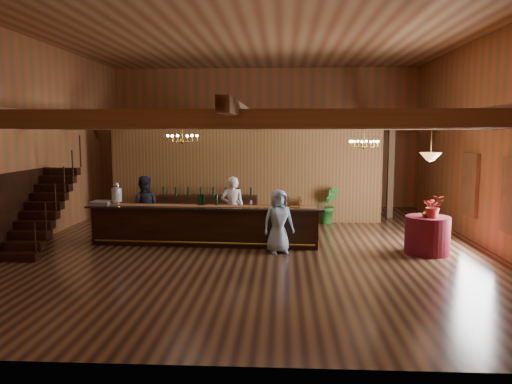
# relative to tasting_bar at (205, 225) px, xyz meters

# --- Properties ---
(floor) EXTENTS (14.00, 14.00, 0.00)m
(floor) POSITION_rel_tasting_bar_xyz_m (1.32, 0.13, -0.53)
(floor) COLOR brown
(floor) RESTS_ON ground
(ceiling) EXTENTS (14.00, 14.00, 0.00)m
(ceiling) POSITION_rel_tasting_bar_xyz_m (1.32, 0.13, 4.97)
(ceiling) COLOR #A17244
(ceiling) RESTS_ON wall_back
(wall_back) EXTENTS (12.00, 0.10, 5.50)m
(wall_back) POSITION_rel_tasting_bar_xyz_m (1.32, 7.13, 2.22)
(wall_back) COLOR #AD5C31
(wall_back) RESTS_ON floor
(wall_front) EXTENTS (12.00, 0.10, 5.50)m
(wall_front) POSITION_rel_tasting_bar_xyz_m (1.32, -6.87, 2.22)
(wall_front) COLOR #AD5C31
(wall_front) RESTS_ON floor
(wall_left) EXTENTS (0.10, 14.00, 5.50)m
(wall_left) POSITION_rel_tasting_bar_xyz_m (-4.68, 0.13, 2.22)
(wall_left) COLOR #AD5C31
(wall_left) RESTS_ON floor
(wall_right) EXTENTS (0.10, 14.00, 5.50)m
(wall_right) POSITION_rel_tasting_bar_xyz_m (7.32, 0.13, 2.22)
(wall_right) COLOR #AD5C31
(wall_right) RESTS_ON floor
(beam_grid) EXTENTS (11.90, 13.90, 0.39)m
(beam_grid) POSITION_rel_tasting_bar_xyz_m (1.32, 0.64, 2.71)
(beam_grid) COLOR brown
(beam_grid) RESTS_ON wall_left
(support_posts) EXTENTS (9.20, 10.20, 3.20)m
(support_posts) POSITION_rel_tasting_bar_xyz_m (1.32, -0.37, 1.07)
(support_posts) COLOR brown
(support_posts) RESTS_ON floor
(partition_wall) EXTENTS (9.00, 0.18, 3.10)m
(partition_wall) POSITION_rel_tasting_bar_xyz_m (0.82, 3.63, 1.02)
(partition_wall) COLOR brown
(partition_wall) RESTS_ON floor
(window_right_back) EXTENTS (0.12, 1.05, 1.75)m
(window_right_back) POSITION_rel_tasting_bar_xyz_m (7.27, 1.13, 1.02)
(window_right_back) COLOR white
(window_right_back) RESTS_ON wall_right
(staircase) EXTENTS (1.00, 2.80, 2.00)m
(staircase) POSITION_rel_tasting_bar_xyz_m (-4.13, -0.61, 0.47)
(staircase) COLOR black
(staircase) RESTS_ON floor
(backroom_boxes) EXTENTS (4.10, 0.60, 1.10)m
(backroom_boxes) POSITION_rel_tasting_bar_xyz_m (1.03, 5.63, -0.00)
(backroom_boxes) COLOR black
(backroom_boxes) RESTS_ON floor
(tasting_bar) EXTENTS (6.32, 1.12, 1.06)m
(tasting_bar) POSITION_rel_tasting_bar_xyz_m (0.00, 0.00, 0.00)
(tasting_bar) COLOR black
(tasting_bar) RESTS_ON floor
(beverage_dispenser) EXTENTS (0.26, 0.26, 0.60)m
(beverage_dispenser) POSITION_rel_tasting_bar_xyz_m (-2.41, 0.18, 0.80)
(beverage_dispenser) COLOR silver
(beverage_dispenser) RESTS_ON tasting_bar
(glass_rack_tray) EXTENTS (0.50, 0.50, 0.10)m
(glass_rack_tray) POSITION_rel_tasting_bar_xyz_m (-2.81, 0.10, 0.57)
(glass_rack_tray) COLOR gray
(glass_rack_tray) RESTS_ON tasting_bar
(raffle_drum) EXTENTS (0.34, 0.24, 0.30)m
(raffle_drum) POSITION_rel_tasting_bar_xyz_m (2.35, -0.17, 0.69)
(raffle_drum) COLOR brown
(raffle_drum) RESTS_ON tasting_bar
(bar_bottle_0) EXTENTS (0.07, 0.07, 0.30)m
(bar_bottle_0) POSITION_rel_tasting_bar_xyz_m (-0.17, 0.13, 0.67)
(bar_bottle_0) COLOR black
(bar_bottle_0) RESTS_ON tasting_bar
(bar_bottle_1) EXTENTS (0.07, 0.07, 0.30)m
(bar_bottle_1) POSITION_rel_tasting_bar_xyz_m (-0.11, 0.13, 0.67)
(bar_bottle_1) COLOR black
(bar_bottle_1) RESTS_ON tasting_bar
(bar_bottle_2) EXTENTS (0.07, 0.07, 0.30)m
(bar_bottle_2) POSITION_rel_tasting_bar_xyz_m (-0.04, 0.12, 0.67)
(bar_bottle_2) COLOR black
(bar_bottle_2) RESTS_ON tasting_bar
(bar_bottle_3) EXTENTS (0.07, 0.07, 0.30)m
(bar_bottle_3) POSITION_rel_tasting_bar_xyz_m (0.30, 0.11, 0.67)
(bar_bottle_3) COLOR black
(bar_bottle_3) RESTS_ON tasting_bar
(backbar_shelf) EXTENTS (3.28, 0.52, 0.92)m
(backbar_shelf) POSITION_rel_tasting_bar_xyz_m (-0.41, 3.13, -0.07)
(backbar_shelf) COLOR black
(backbar_shelf) RESTS_ON floor
(round_table) EXTENTS (1.08, 1.08, 0.93)m
(round_table) POSITION_rel_tasting_bar_xyz_m (5.63, -0.66, -0.07)
(round_table) COLOR #521528
(round_table) RESTS_ON floor
(chandelier_left) EXTENTS (0.80, 0.80, 0.51)m
(chandelier_left) POSITION_rel_tasting_bar_xyz_m (-0.52, -0.18, 2.31)
(chandelier_left) COLOR #AC862C
(chandelier_left) RESTS_ON beam_grid
(chandelier_right) EXTENTS (0.80, 0.80, 0.68)m
(chandelier_right) POSITION_rel_tasting_bar_xyz_m (4.32, 1.12, 2.15)
(chandelier_right) COLOR #AC862C
(chandelier_right) RESTS_ON beam_grid
(pendant_lamp) EXTENTS (0.52, 0.52, 0.90)m
(pendant_lamp) POSITION_rel_tasting_bar_xyz_m (5.63, -0.66, 1.87)
(pendant_lamp) COLOR #AC862C
(pendant_lamp) RESTS_ON beam_grid
(bartender) EXTENTS (0.68, 0.49, 1.77)m
(bartender) POSITION_rel_tasting_bar_xyz_m (0.67, 0.76, 0.35)
(bartender) COLOR white
(bartender) RESTS_ON floor
(staff_second) EXTENTS (0.96, 0.81, 1.78)m
(staff_second) POSITION_rel_tasting_bar_xyz_m (-1.82, 0.67, 0.36)
(staff_second) COLOR #22212E
(staff_second) RESTS_ON floor
(guest) EXTENTS (0.90, 0.74, 1.59)m
(guest) POSITION_rel_tasting_bar_xyz_m (1.96, -0.75, 0.26)
(guest) COLOR #9ABED7
(guest) RESTS_ON floor
(floor_plant) EXTENTS (0.78, 0.69, 1.23)m
(floor_plant) POSITION_rel_tasting_bar_xyz_m (3.57, 3.34, 0.08)
(floor_plant) COLOR #24651F
(floor_plant) RESTS_ON floor
(table_flowers) EXTENTS (0.56, 0.51, 0.56)m
(table_flowers) POSITION_rel_tasting_bar_xyz_m (5.71, -0.81, 0.68)
(table_flowers) COLOR #B62A28
(table_flowers) RESTS_ON round_table
(table_vase) EXTENTS (0.14, 0.14, 0.26)m
(table_vase) POSITION_rel_tasting_bar_xyz_m (5.55, -0.71, 0.53)
(table_vase) COLOR #AC862C
(table_vase) RESTS_ON round_table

